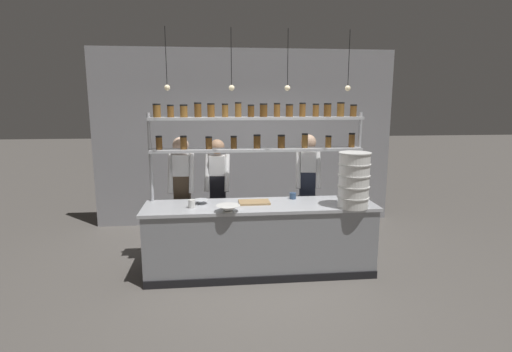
# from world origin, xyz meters

# --- Properties ---
(ground_plane) EXTENTS (40.00, 40.00, 0.00)m
(ground_plane) POSITION_xyz_m (0.00, 0.00, 0.00)
(ground_plane) COLOR #5B5651
(back_wall) EXTENTS (5.37, 0.12, 3.13)m
(back_wall) POSITION_xyz_m (0.00, 2.27, 1.57)
(back_wall) COLOR #939399
(back_wall) RESTS_ON ground_plane
(prep_counter) EXTENTS (2.97, 0.76, 0.92)m
(prep_counter) POSITION_xyz_m (0.00, -0.00, 0.46)
(prep_counter) COLOR gray
(prep_counter) RESTS_ON ground_plane
(spice_shelf_unit) EXTENTS (2.86, 0.28, 2.21)m
(spice_shelf_unit) POSITION_xyz_m (0.00, 0.33, 1.80)
(spice_shelf_unit) COLOR #B7BABF
(spice_shelf_unit) RESTS_ON ground_plane
(chef_left) EXTENTS (0.37, 0.31, 1.74)m
(chef_left) POSITION_xyz_m (-1.04, 0.62, 1.01)
(chef_left) COLOR black
(chef_left) RESTS_ON ground_plane
(chef_center) EXTENTS (0.39, 0.31, 1.69)m
(chef_center) POSITION_xyz_m (-0.53, 0.80, 0.97)
(chef_center) COLOR black
(chef_center) RESTS_ON ground_plane
(chef_right) EXTENTS (0.39, 0.32, 1.75)m
(chef_right) POSITION_xyz_m (0.78, 0.69, 1.02)
(chef_right) COLOR black
(chef_right) RESTS_ON ground_plane
(container_stack) EXTENTS (0.40, 0.40, 0.69)m
(container_stack) POSITION_xyz_m (1.13, -0.27, 1.27)
(container_stack) COLOR white
(container_stack) RESTS_ON prep_counter
(cutting_board) EXTENTS (0.40, 0.26, 0.02)m
(cutting_board) POSITION_xyz_m (-0.07, 0.07, 0.93)
(cutting_board) COLOR #A88456
(cutting_board) RESTS_ON prep_counter
(prep_bowl_near_left) EXTENTS (0.29, 0.29, 0.08)m
(prep_bowl_near_left) POSITION_xyz_m (-0.43, -0.31, 0.96)
(prep_bowl_near_left) COLOR silver
(prep_bowl_near_left) RESTS_ON prep_counter
(prep_bowl_center_front) EXTENTS (0.19, 0.19, 0.05)m
(prep_bowl_center_front) POSITION_xyz_m (-0.76, 0.11, 0.95)
(prep_bowl_center_front) COLOR silver
(prep_bowl_center_front) RESTS_ON prep_counter
(serving_cup_front) EXTENTS (0.09, 0.09, 0.08)m
(serving_cup_front) POSITION_xyz_m (0.47, 0.24, 0.96)
(serving_cup_front) COLOR #334C70
(serving_cup_front) RESTS_ON prep_counter
(serving_cup_by_board) EXTENTS (0.09, 0.09, 0.10)m
(serving_cup_by_board) POSITION_xyz_m (-0.87, -0.07, 0.97)
(serving_cup_by_board) COLOR silver
(serving_cup_by_board) RESTS_ON prep_counter
(pendant_light_row) EXTENTS (2.29, 0.07, 0.73)m
(pendant_light_row) POSITION_xyz_m (-0.01, 0.00, 2.42)
(pendant_light_row) COLOR black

